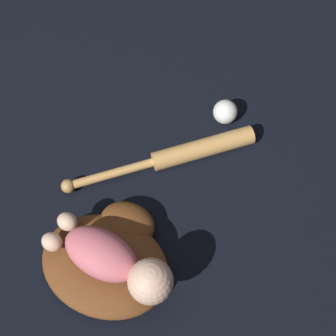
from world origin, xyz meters
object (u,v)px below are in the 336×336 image
(baby_figure, at_px, (116,262))
(baseball_bat, at_px, (184,153))
(baseball_glove, at_px, (109,257))
(baseball, at_px, (225,112))

(baby_figure, xyz_separation_m, baseball_bat, (-0.12, 0.38, -0.09))
(baseball_glove, relative_size, baseball_bat, 0.77)
(baseball_bat, bearing_deg, baseball, 90.79)
(baseball_bat, bearing_deg, baseball_glove, -79.49)
(baseball_glove, bearing_deg, baseball, 97.22)
(baby_figure, distance_m, baseball, 0.60)
(baseball, bearing_deg, baseball_bat, -89.21)
(baby_figure, bearing_deg, baseball_glove, 166.54)
(baseball_glove, bearing_deg, baby_figure, -13.46)
(baseball_bat, distance_m, baseball, 0.19)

